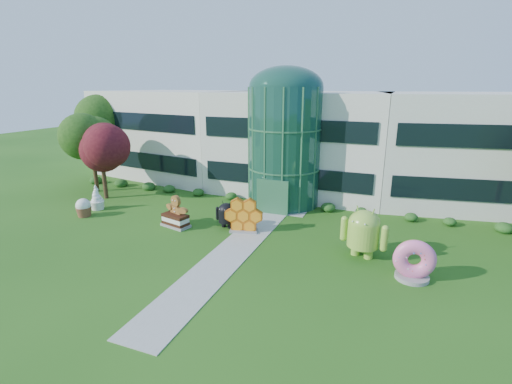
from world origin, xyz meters
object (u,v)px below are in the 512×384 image
at_px(android_green, 364,230).
at_px(gingerbread, 176,210).
at_px(android_black, 227,213).
at_px(donut, 414,259).

xyz_separation_m(android_green, gingerbread, (-13.19, 0.29, -0.55)).
height_order(android_black, gingerbread, gingerbread).
distance_m(android_black, donut, 12.79).
relative_size(android_black, gingerbread, 0.86).
bearing_deg(donut, android_black, 160.64).
distance_m(android_green, android_black, 9.73).
relative_size(android_black, donut, 0.95).
relative_size(donut, gingerbread, 0.91).
bearing_deg(android_black, donut, -6.25).
xyz_separation_m(android_black, gingerbread, (-3.56, -0.99, 0.08)).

